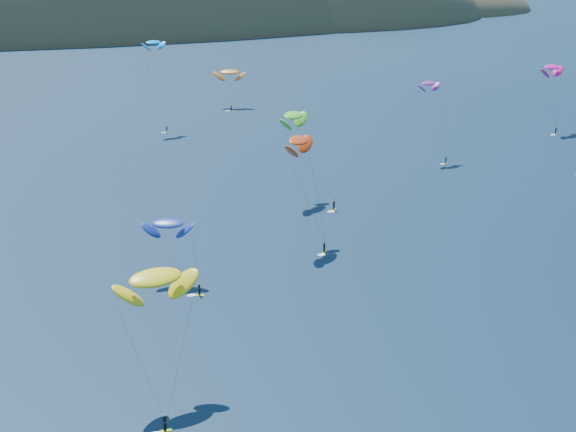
# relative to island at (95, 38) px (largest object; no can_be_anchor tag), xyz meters

# --- Properties ---
(island) EXTENTS (730.00, 300.00, 210.00)m
(island) POSITION_rel_island_xyz_m (0.00, 0.00, 0.00)
(island) COLOR #3D3526
(island) RESTS_ON ground
(kitesurfer_2) EXTENTS (10.87, 13.12, 17.99)m
(kitesurfer_2) POSITION_rel_island_xyz_m (-70.74, -514.87, 25.83)
(kitesurfer_2) COLOR #C8F21A
(kitesurfer_2) RESTS_ON ground
(kitesurfer_3) EXTENTS (10.49, 17.03, 21.14)m
(kitesurfer_3) POSITION_rel_island_xyz_m (-24.97, -445.99, 29.16)
(kitesurfer_3) COLOR #C8F21A
(kitesurfer_3) RESTS_ON ground
(kitesurfer_4) EXTENTS (8.39, 8.67, 28.13)m
(kitesurfer_4) POSITION_rel_island_xyz_m (-37.13, -366.16, 36.65)
(kitesurfer_4) COLOR #C8F21A
(kitesurfer_4) RESTS_ON ground
(kitesurfer_6) EXTENTS (7.21, 9.24, 21.60)m
(kitesurfer_6) POSITION_rel_island_xyz_m (20.20, -426.72, 30.36)
(kitesurfer_6) COLOR #C8F21A
(kitesurfer_6) RESTS_ON ground
(kitesurfer_8) EXTENTS (10.54, 9.95, 21.64)m
(kitesurfer_8) POSITION_rel_island_xyz_m (71.74, -410.83, 29.65)
(kitesurfer_8) COLOR #C8F21A
(kitesurfer_8) RESTS_ON ground
(kitesurfer_9) EXTENTS (9.44, 13.01, 21.98)m
(kitesurfer_9) POSITION_rel_island_xyz_m (-34.40, -471.83, 30.15)
(kitesurfer_9) COLOR #C8F21A
(kitesurfer_9) RESTS_ON ground
(kitesurfer_10) EXTENTS (8.81, 11.83, 12.19)m
(kitesurfer_10) POSITION_rel_island_xyz_m (-61.41, -481.27, 20.67)
(kitesurfer_10) COLOR #C8F21A
(kitesurfer_10) RESTS_ON ground
(kitesurfer_11) EXTENTS (11.40, 12.91, 14.83)m
(kitesurfer_11) POSITION_rel_island_xyz_m (-5.56, -339.62, 22.66)
(kitesurfer_11) COLOR #C8F21A
(kitesurfer_11) RESTS_ON ground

